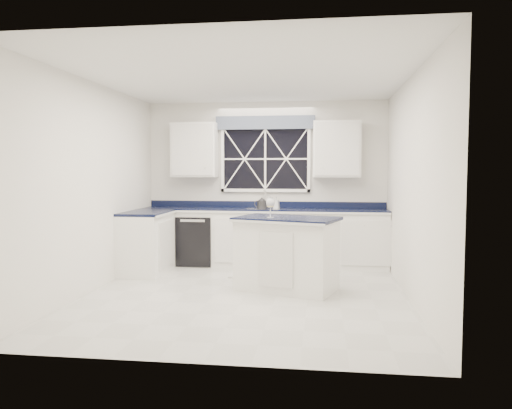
# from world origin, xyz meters

# --- Properties ---
(ground) EXTENTS (4.50, 4.50, 0.00)m
(ground) POSITION_xyz_m (0.00, 0.00, 0.00)
(ground) COLOR beige
(ground) RESTS_ON ground
(back_wall) EXTENTS (4.00, 0.10, 2.70)m
(back_wall) POSITION_xyz_m (0.00, 2.25, 1.35)
(back_wall) COLOR silver
(back_wall) RESTS_ON ground
(base_cabinets) EXTENTS (3.99, 1.60, 0.90)m
(base_cabinets) POSITION_xyz_m (-0.33, 1.78, 0.45)
(base_cabinets) COLOR white
(base_cabinets) RESTS_ON ground
(countertop) EXTENTS (3.98, 0.64, 0.04)m
(countertop) POSITION_xyz_m (0.00, 1.95, 0.92)
(countertop) COLOR black
(countertop) RESTS_ON base_cabinets
(dishwasher) EXTENTS (0.60, 0.58, 0.82)m
(dishwasher) POSITION_xyz_m (-1.10, 1.95, 0.41)
(dishwasher) COLOR black
(dishwasher) RESTS_ON ground
(window) EXTENTS (1.65, 0.09, 1.26)m
(window) POSITION_xyz_m (0.00, 2.20, 1.83)
(window) COLOR black
(window) RESTS_ON ground
(upper_cabinets) EXTENTS (3.10, 0.34, 0.90)m
(upper_cabinets) POSITION_xyz_m (0.00, 2.08, 1.90)
(upper_cabinets) COLOR white
(upper_cabinets) RESTS_ON ground
(faucet) EXTENTS (0.05, 0.20, 0.30)m
(faucet) POSITION_xyz_m (0.00, 2.14, 1.10)
(faucet) COLOR silver
(faucet) RESTS_ON countertop
(island) EXTENTS (1.46, 1.13, 0.96)m
(island) POSITION_xyz_m (0.50, 0.35, 0.48)
(island) COLOR white
(island) RESTS_ON ground
(rug) EXTENTS (1.42, 1.04, 0.02)m
(rug) POSITION_xyz_m (0.31, 1.20, 0.01)
(rug) COLOR beige
(rug) RESTS_ON ground
(kettle) EXTENTS (0.25, 0.18, 0.18)m
(kettle) POSITION_xyz_m (-0.03, 1.97, 1.02)
(kettle) COLOR #2A2A2C
(kettle) RESTS_ON countertop
(wine_glass) EXTENTS (0.11, 0.11, 0.27)m
(wine_glass) POSITION_xyz_m (0.29, 0.26, 1.14)
(wine_glass) COLOR silver
(wine_glass) RESTS_ON island
(soap_bottle) EXTENTS (0.10, 0.10, 0.18)m
(soap_bottle) POSITION_xyz_m (0.19, 2.12, 1.03)
(soap_bottle) COLOR silver
(soap_bottle) RESTS_ON countertop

